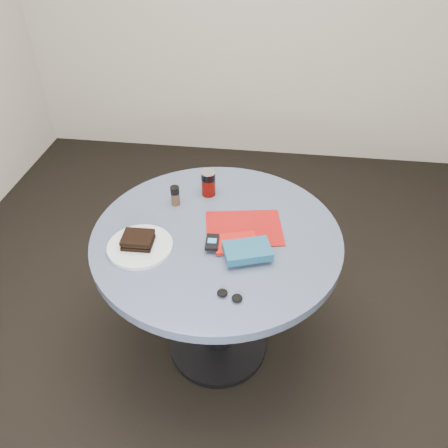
# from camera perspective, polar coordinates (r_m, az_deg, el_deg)

# --- Properties ---
(ground) EXTENTS (4.00, 4.00, 0.00)m
(ground) POSITION_cam_1_polar(r_m,az_deg,el_deg) (2.30, -0.77, -15.58)
(ground) COLOR black
(ground) RESTS_ON ground
(table) EXTENTS (1.00, 1.00, 0.75)m
(table) POSITION_cam_1_polar(r_m,az_deg,el_deg) (1.85, -0.92, -5.05)
(table) COLOR black
(table) RESTS_ON ground
(plate) EXTENTS (0.33, 0.33, 0.02)m
(plate) POSITION_cam_1_polar(r_m,az_deg,el_deg) (1.70, -10.90, -2.90)
(plate) COLOR silver
(plate) RESTS_ON table
(sandwich) EXTENTS (0.12, 0.10, 0.04)m
(sandwich) POSITION_cam_1_polar(r_m,az_deg,el_deg) (1.69, -11.19, -2.05)
(sandwich) COLOR black
(sandwich) RESTS_ON plate
(soda_can) EXTENTS (0.07, 0.07, 0.12)m
(soda_can) POSITION_cam_1_polar(r_m,az_deg,el_deg) (1.92, -2.05, 5.36)
(soda_can) COLOR #600804
(soda_can) RESTS_ON table
(pepper_grinder) EXTENTS (0.05, 0.05, 0.09)m
(pepper_grinder) POSITION_cam_1_polar(r_m,az_deg,el_deg) (1.88, -6.39, 3.72)
(pepper_grinder) COLOR #442F1D
(pepper_grinder) RESTS_ON table
(magazine) EXTENTS (0.34, 0.28, 0.01)m
(magazine) POSITION_cam_1_polar(r_m,az_deg,el_deg) (1.76, 2.62, -0.55)
(magazine) COLOR maroon
(magazine) RESTS_ON table
(red_book) EXTENTS (0.19, 0.15, 0.01)m
(red_book) POSITION_cam_1_polar(r_m,az_deg,el_deg) (1.68, 1.55, -2.50)
(red_book) COLOR #B1120E
(red_book) RESTS_ON magazine
(novel) EXTENTS (0.20, 0.16, 0.03)m
(novel) POSITION_cam_1_polar(r_m,az_deg,el_deg) (1.61, 3.07, -3.54)
(novel) COLOR navy
(novel) RESTS_ON red_book
(mp3_player) EXTENTS (0.05, 0.09, 0.02)m
(mp3_player) POSITION_cam_1_polar(r_m,az_deg,el_deg) (1.66, -1.56, -2.38)
(mp3_player) COLOR black
(mp3_player) RESTS_ON red_book
(headphones) EXTENTS (0.10, 0.06, 0.02)m
(headphones) POSITION_cam_1_polar(r_m,az_deg,el_deg) (1.49, 0.74, -9.32)
(headphones) COLOR black
(headphones) RESTS_ON table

